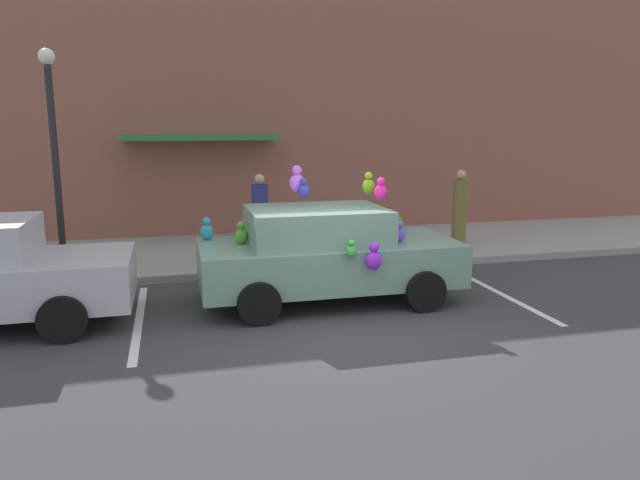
# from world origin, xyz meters

# --- Properties ---
(ground_plane) EXTENTS (60.00, 60.00, 0.00)m
(ground_plane) POSITION_xyz_m (0.00, 0.00, 0.00)
(ground_plane) COLOR #38383A
(sidewalk) EXTENTS (24.00, 4.00, 0.15)m
(sidewalk) POSITION_xyz_m (0.00, 5.00, 0.07)
(sidewalk) COLOR gray
(sidewalk) RESTS_ON ground
(storefront_building) EXTENTS (24.00, 1.25, 6.40)m
(storefront_building) POSITION_xyz_m (-0.02, 7.14, 3.19)
(storefront_building) COLOR brown
(storefront_building) RESTS_ON ground
(parking_stripe_front) EXTENTS (0.12, 3.60, 0.01)m
(parking_stripe_front) POSITION_xyz_m (3.11, 1.00, 0.00)
(parking_stripe_front) COLOR silver
(parking_stripe_front) RESTS_ON ground
(parking_stripe_rear) EXTENTS (0.12, 3.60, 0.01)m
(parking_stripe_rear) POSITION_xyz_m (-2.84, 1.00, 0.00)
(parking_stripe_rear) COLOR silver
(parking_stripe_rear) RESTS_ON ground
(plush_covered_car) EXTENTS (4.16, 2.13, 2.20)m
(plush_covered_car) POSITION_xyz_m (0.09, 1.28, 0.80)
(plush_covered_car) COLOR gray
(plush_covered_car) RESTS_ON ground
(teddy_bear_on_sidewalk) EXTENTS (0.41, 0.34, 0.79)m
(teddy_bear_on_sidewalk) POSITION_xyz_m (-0.69, 3.63, 0.51)
(teddy_bear_on_sidewalk) COLOR beige
(teddy_bear_on_sidewalk) RESTS_ON sidewalk
(street_lamp_post) EXTENTS (0.28, 0.28, 3.98)m
(street_lamp_post) POSITION_xyz_m (-4.24, 3.50, 2.58)
(street_lamp_post) COLOR black
(street_lamp_post) RESTS_ON sidewalk
(pedestrian_near_shopfront) EXTENTS (0.34, 0.34, 1.70)m
(pedestrian_near_shopfront) POSITION_xyz_m (4.08, 4.39, 0.94)
(pedestrian_near_shopfront) COLOR brown
(pedestrian_near_shopfront) RESTS_ON sidewalk
(pedestrian_by_lamp) EXTENTS (0.34, 0.34, 1.72)m
(pedestrian_by_lamp) POSITION_xyz_m (-0.55, 4.12, 0.95)
(pedestrian_by_lamp) COLOR navy
(pedestrian_by_lamp) RESTS_ON sidewalk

